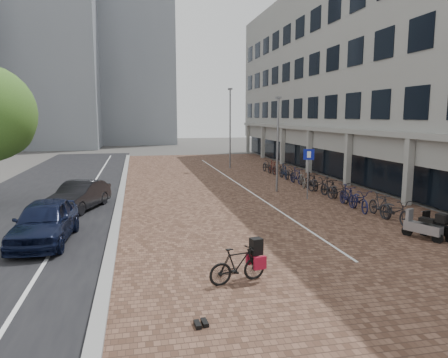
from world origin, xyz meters
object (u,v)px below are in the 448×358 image
car_navy (45,222)px  hero_bike (238,264)px  scooter_front (423,225)px  parking_sign (308,165)px  scooter_mid (438,226)px  car_dark (79,196)px

car_navy → hero_bike: car_navy is taller
hero_bike → scooter_front: bearing=-84.9°
scooter_front → parking_sign: parking_sign is taller
scooter_front → parking_sign: 7.86m
car_navy → scooter_front: car_navy is taller
scooter_front → scooter_mid: (0.52, -0.11, -0.04)m
hero_bike → car_dark: bearing=14.4°
scooter_mid → parking_sign: parking_sign is taller
scooter_front → parking_sign: (-1.11, 7.68, 1.29)m
scooter_mid → scooter_front: bearing=151.8°
car_navy → car_dark: size_ratio=1.07×
car_navy → car_dark: 5.14m
car_dark → scooter_front: bearing=-11.4°
parking_sign → scooter_front: bearing=-60.7°
car_dark → scooter_front: car_dark is taller
scooter_mid → parking_sign: 8.07m
car_navy → hero_bike: (5.71, -4.87, -0.24)m
hero_bike → scooter_mid: bearing=-86.8°
scooter_front → parking_sign: bearing=73.4°
hero_bike → scooter_mid: (7.90, 2.30, -0.02)m
hero_bike → parking_sign: (6.27, 10.09, 1.31)m
car_dark → scooter_front: size_ratio=2.64×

